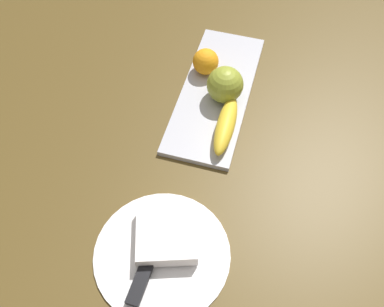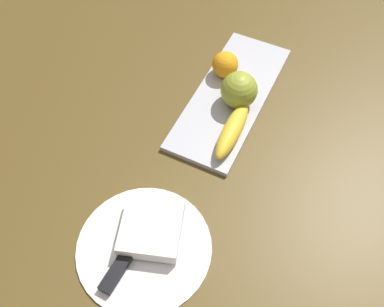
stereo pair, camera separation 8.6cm
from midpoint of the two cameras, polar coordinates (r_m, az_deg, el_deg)
name	(u,v)px [view 2 (the right image)]	position (r m, az deg, el deg)	size (l,w,h in m)	color
ground_plane	(235,100)	(1.01, 8.09, 6.83)	(2.40, 2.40, 0.00)	brown
fruit_tray	(230,97)	(1.01, 7.52, 7.19)	(0.40, 0.15, 0.01)	#B7B7C1
apple	(239,90)	(0.96, 8.80, 8.10)	(0.08, 0.08, 0.08)	#939F31
banana	(232,130)	(0.91, 8.01, 2.86)	(0.16, 0.04, 0.04)	yellow
orange_near_apple	(225,65)	(1.03, 6.85, 11.40)	(0.06, 0.06, 0.06)	orange
dinner_plate	(144,247)	(0.81, -3.27, -12.44)	(0.25, 0.25, 0.01)	white
folded_napkin	(151,228)	(0.80, -2.29, -10.05)	(0.11, 0.11, 0.03)	white
knife	(123,262)	(0.79, -5.96, -14.24)	(0.18, 0.03, 0.01)	silver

